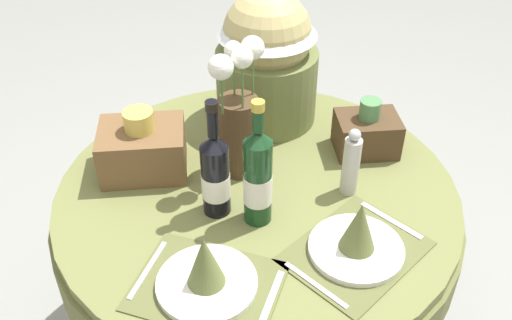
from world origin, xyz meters
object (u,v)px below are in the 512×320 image
at_px(wine_bottle_centre, 215,174).
at_px(pepper_mill, 351,164).
at_px(place_setting_right, 357,239).
at_px(wine_bottle_left, 258,177).
at_px(woven_basket_side_left, 143,148).
at_px(flower_vase, 239,119).
at_px(gift_tub_back_centre, 267,49).
at_px(place_setting_left, 206,273).
at_px(woven_basket_side_right, 367,132).
at_px(dining_table, 257,221).

distance_m(wine_bottle_centre, pepper_mill, 0.38).
relative_size(place_setting_right, wine_bottle_centre, 1.24).
distance_m(wine_bottle_left, wine_bottle_centre, 0.12).
relative_size(wine_bottle_left, pepper_mill, 1.74).
height_order(wine_bottle_left, woven_basket_side_left, wine_bottle_left).
bearing_deg(flower_vase, gift_tub_back_centre, 68.27).
height_order(place_setting_left, woven_basket_side_right, woven_basket_side_right).
distance_m(gift_tub_back_centre, woven_basket_side_left, 0.49).
relative_size(dining_table, wine_bottle_left, 3.19).
bearing_deg(place_setting_left, wine_bottle_left, 57.29).
xyz_separation_m(wine_bottle_centre, pepper_mill, (0.37, 0.04, -0.03)).
relative_size(wine_bottle_left, woven_basket_side_left, 1.50).
bearing_deg(pepper_mill, flower_vase, 156.71).
distance_m(place_setting_left, wine_bottle_left, 0.28).
xyz_separation_m(dining_table, woven_basket_side_right, (0.35, 0.15, 0.20)).
bearing_deg(dining_table, pepper_mill, -8.17).
distance_m(place_setting_left, gift_tub_back_centre, 0.78).
xyz_separation_m(place_setting_right, wine_bottle_centre, (-0.34, 0.19, 0.08)).
xyz_separation_m(place_setting_right, woven_basket_side_left, (-0.54, 0.39, 0.03)).
relative_size(place_setting_left, wine_bottle_left, 1.14).
distance_m(pepper_mill, woven_basket_side_left, 0.60).
relative_size(wine_bottle_left, wine_bottle_centre, 1.06).
bearing_deg(place_setting_right, flower_vase, 126.09).
height_order(dining_table, place_setting_right, place_setting_right).
distance_m(place_setting_right, woven_basket_side_left, 0.67).
height_order(place_setting_right, flower_vase, flower_vase).
relative_size(place_setting_right, wine_bottle_left, 1.17).
xyz_separation_m(place_setting_left, place_setting_right, (0.37, 0.07, 0.00)).
relative_size(flower_vase, wine_bottle_left, 1.14).
height_order(flower_vase, pepper_mill, flower_vase).
bearing_deg(dining_table, woven_basket_side_left, 159.14).
bearing_deg(dining_table, woven_basket_side_right, 23.42).
bearing_deg(place_setting_left, flower_vase, 75.73).
relative_size(place_setting_right, woven_basket_side_right, 2.29).
xyz_separation_m(place_setting_right, flower_vase, (-0.26, 0.36, 0.13)).
height_order(dining_table, wine_bottle_centre, wine_bottle_centre).
xyz_separation_m(place_setting_left, gift_tub_back_centre, (0.22, 0.71, 0.20)).
relative_size(place_setting_left, woven_basket_side_left, 1.71).
height_order(pepper_mill, woven_basket_side_right, pepper_mill).
distance_m(place_setting_left, wine_bottle_centre, 0.28).
bearing_deg(woven_basket_side_left, dining_table, -20.86).
xyz_separation_m(place_setting_right, woven_basket_side_right, (0.13, 0.42, 0.02)).
height_order(dining_table, woven_basket_side_right, woven_basket_side_right).
height_order(place_setting_right, woven_basket_side_right, woven_basket_side_right).
height_order(wine_bottle_centre, gift_tub_back_centre, gift_tub_back_centre).
bearing_deg(flower_vase, wine_bottle_left, -81.49).
bearing_deg(place_setting_right, pepper_mill, 81.79).
relative_size(place_setting_left, wine_bottle_centre, 1.21).
bearing_deg(woven_basket_side_right, gift_tub_back_centre, 142.44).
xyz_separation_m(pepper_mill, gift_tub_back_centre, (-0.19, 0.41, 0.15)).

